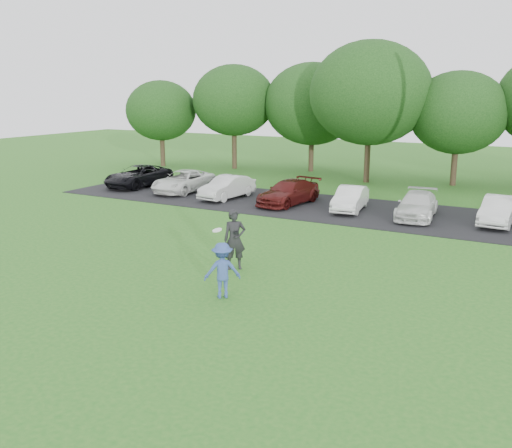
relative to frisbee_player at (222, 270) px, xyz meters
The scene contains 6 objects.
ground 1.17m from the frisbee_player, behind, with size 100.00×100.00×0.00m, color #256B1E.
parking_lot 13.06m from the frisbee_player, 93.73° to the left, with size 32.00×6.50×0.03m, color black.
frisbee_player is the anchor object (origin of this frame).
camera_bystander 2.64m from the frisbee_player, 113.23° to the left, with size 0.86×0.82×1.98m.
parked_cars 13.25m from the frisbee_player, 99.96° to the left, with size 28.82×4.97×1.26m.
tree_row 23.15m from the frisbee_player, 88.33° to the left, with size 42.39×9.85×8.64m.
Camera 1 is at (9.00, -12.91, 5.77)m, focal length 40.00 mm.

